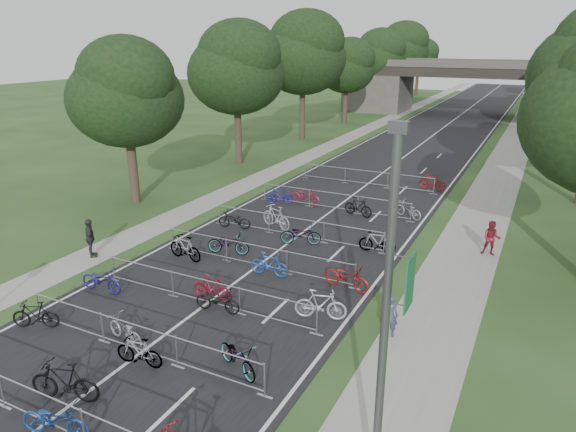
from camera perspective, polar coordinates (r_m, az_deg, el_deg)
name	(u,v)px	position (r m, az deg, el deg)	size (l,w,h in m)	color
ground	(44,425)	(15.81, -25.51, -20.26)	(200.00, 200.00, 0.00)	#26431D
road	(437,132)	(58.57, 16.26, 8.92)	(11.00, 140.00, 0.01)	black
sidewalk_right	(517,138)	(57.66, 24.11, 7.88)	(3.00, 140.00, 0.01)	gray
sidewalk_left	(371,127)	(60.38, 9.19, 9.72)	(2.00, 140.00, 0.01)	gray
lane_markings	(437,132)	(58.58, 16.26, 8.92)	(0.12, 140.00, 0.00)	silver
overpass_bridge	(463,88)	(72.84, 18.91, 13.33)	(31.00, 8.00, 7.05)	#45433E
lamppost	(387,321)	(10.51, 10.90, -11.37)	(0.61, 0.65, 8.21)	#4C4C51
tree_left_0	(126,95)	(31.79, -17.56, 12.68)	(6.72, 6.72, 10.25)	#33261C
tree_left_1	(237,70)	(41.18, -5.71, 15.84)	(7.56, 7.56, 11.53)	#33261C
tree_left_2	(303,55)	(51.68, 1.72, 17.46)	(8.40, 8.40, 12.81)	#33261C
tree_left_3	(347,67)	(62.80, 6.57, 16.14)	(6.72, 6.72, 10.25)	#33261C
tree_left_4	(378,57)	(74.11, 10.01, 17.04)	(7.56, 7.56, 11.53)	#33261C
tree_left_5	(402,49)	(85.62, 12.56, 17.66)	(8.40, 8.40, 12.81)	#33261C
tree_left_6	(419,58)	(97.31, 14.39, 16.68)	(6.72, 6.72, 10.25)	#33261C
barrier_row_0	(40,408)	(15.49, -25.80, -18.67)	(9.70, 0.08, 1.10)	#ADB0B5
barrier_row_1	(138,339)	(17.37, -16.33, -13.01)	(9.70, 0.08, 1.10)	#ADB0B5
barrier_row_2	(205,292)	(19.74, -9.23, -8.34)	(9.70, 0.08, 1.10)	#ADB0B5
barrier_row_3	(256,256)	(22.60, -3.61, -4.46)	(9.70, 0.08, 1.10)	#ADB0B5
barrier_row_4	(296,228)	(25.87, 0.86, -1.31)	(9.70, 0.08, 1.10)	#ADB0B5
barrier_row_5	(333,201)	(30.20, 5.03, 1.64)	(9.70, 0.08, 1.10)	#ADB0B5
barrier_row_6	(366,178)	(35.64, 8.67, 4.20)	(9.70, 0.08, 1.10)	#ADB0B5
bike_1	(65,382)	(16.06, -23.58, -16.52)	(0.58, 2.06, 1.24)	black
bike_2	(55,420)	(15.03, -24.46, -19.93)	(0.67, 1.91, 1.01)	navy
bike_4	(35,315)	(20.11, -26.26, -9.82)	(0.47, 1.66, 1.00)	black
bike_5	(125,330)	(18.13, -17.67, -12.02)	(0.61, 1.75, 0.92)	#93949A
bike_6	(139,352)	(16.86, -16.22, -14.28)	(0.46, 1.63, 0.98)	#ADB0B5
bike_7	(238,357)	(16.06, -5.62, -15.32)	(0.66, 1.90, 1.00)	#ADB0B5
bike_8	(101,280)	(21.77, -20.03, -6.72)	(0.67, 1.92, 1.01)	navy
bike_9	(212,288)	(20.07, -8.40, -7.88)	(0.49, 1.73, 1.04)	maroon
bike_10	(218,300)	(19.25, -7.82, -9.28)	(0.62, 1.77, 0.93)	black
bike_11	(321,305)	(18.61, 3.65, -9.82)	(0.53, 1.89, 1.14)	#BBBAC3
bike_12	(185,248)	(23.77, -11.37, -3.49)	(0.55, 1.93, 1.16)	#ADB0B5
bike_13	(228,243)	(24.11, -6.65, -3.04)	(0.70, 2.02, 1.06)	#ADB0B5
bike_14	(269,265)	(21.80, -2.10, -5.41)	(0.49, 1.74, 1.05)	#1C4D9C
bike_15	(347,277)	(20.81, 6.54, -6.76)	(0.70, 2.01, 1.06)	maroon
bike_16	(234,220)	(27.34, -5.99, -0.45)	(0.62, 1.78, 0.94)	black
bike_17	(276,217)	(27.15, -1.33, -0.12)	(0.59, 2.10, 1.26)	#A4A4AC
bike_18	(301,234)	(25.06, 1.42, -2.06)	(0.69, 1.99, 1.05)	#ADB0B5
bike_19	(377,242)	(24.48, 9.90, -2.86)	(0.50, 1.76, 1.06)	#ADB0B5
bike_20	(280,196)	(31.33, -0.93, 2.26)	(0.46, 1.64, 0.99)	navy
bike_21	(305,196)	(31.15, 1.91, 2.23)	(0.71, 2.03, 1.07)	maroon
bike_22	(358,207)	(29.37, 7.81, 1.01)	(0.51, 1.80, 1.08)	black
bike_23	(408,210)	(29.57, 13.22, 0.67)	(0.63, 1.80, 0.95)	#9B9BA2
bike_27	(432,182)	(35.51, 15.76, 3.63)	(0.51, 1.80, 1.08)	maroon
pedestrian_a	(390,315)	(17.86, 11.24, -10.76)	(0.56, 0.37, 1.54)	#363951
pedestrian_b	(491,239)	(25.50, 21.66, -2.35)	(0.80, 0.63, 1.65)	maroon
pedestrian_c	(90,238)	(25.19, -21.12, -2.33)	(1.07, 0.45, 1.83)	#2B2B2E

